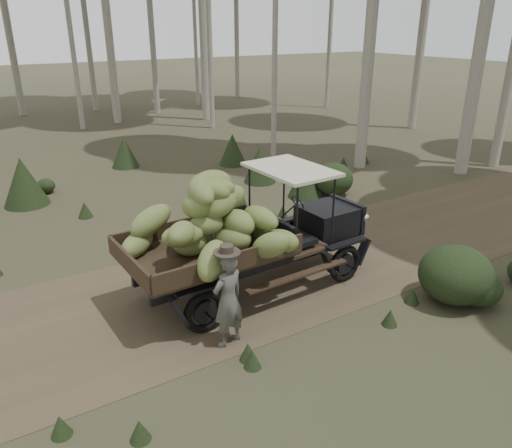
% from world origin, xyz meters
% --- Properties ---
extents(ground, '(120.00, 120.00, 0.00)m').
position_xyz_m(ground, '(0.00, 0.00, 0.00)').
color(ground, '#473D2B').
rests_on(ground, ground).
extents(dirt_track, '(70.00, 4.00, 0.01)m').
position_xyz_m(dirt_track, '(0.00, 0.00, 0.00)').
color(dirt_track, brown).
rests_on(dirt_track, ground).
extents(banana_truck, '(5.08, 2.47, 2.49)m').
position_xyz_m(banana_truck, '(1.68, -0.36, 1.44)').
color(banana_truck, black).
rests_on(banana_truck, ground).
extents(farmer, '(0.65, 0.51, 1.71)m').
position_xyz_m(farmer, '(0.83, -1.63, 0.81)').
color(farmer, '#504E49').
rests_on(farmer, ground).
extents(undergrowth, '(21.02, 19.48, 1.36)m').
position_xyz_m(undergrowth, '(0.03, 2.34, 0.50)').
color(undergrowth, '#233319').
rests_on(undergrowth, ground).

